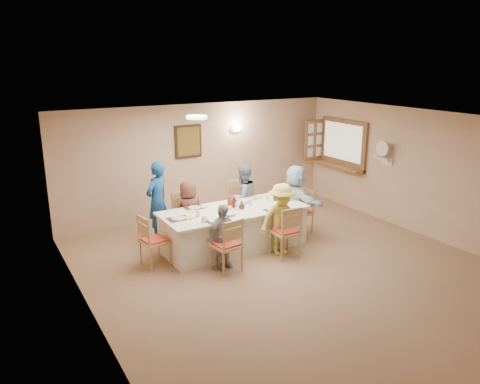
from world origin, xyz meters
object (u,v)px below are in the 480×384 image
serving_hatch (343,144)px  diner_front_right (281,219)px  chair_back_right (240,206)px  dining_table (234,228)px  chair_left_end (155,240)px  diner_back_left (189,212)px  caregiver (157,201)px  diner_right_end (296,200)px  chair_front_right (285,231)px  diner_front_left (222,237)px  condiment_ketchup (230,203)px  desk_fan (384,151)px  chair_right_end (300,212)px  diner_back_right (243,198)px  chair_back_left (187,217)px  chair_front_left (226,244)px

serving_hatch → diner_front_right: size_ratio=1.14×
serving_hatch → chair_back_right: size_ratio=1.48×
dining_table → chair_left_end: chair_left_end is taller
diner_back_left → serving_hatch: bearing=-177.6°
serving_hatch → caregiver: serving_hatch is taller
chair_back_right → diner_right_end: bearing=-44.3°
diner_front_right → diner_right_end: size_ratio=0.93×
chair_front_right → diner_right_end: (0.82, 0.80, 0.23)m
diner_front_left → condiment_ketchup: diner_front_left is taller
diner_front_left → desk_fan: bearing=-5.2°
chair_back_right → diner_front_right: bearing=-90.0°
chair_front_right → diner_right_end: 1.17m
chair_right_end → diner_right_end: (-0.13, 0.00, 0.27)m
caregiver → diner_back_right: bearing=132.6°
dining_table → diner_right_end: diner_right_end is taller
chair_front_right → diner_right_end: bearing=-134.2°
chair_back_right → chair_left_end: bearing=-159.6°
dining_table → chair_back_left: size_ratio=2.86×
chair_front_left → diner_back_right: size_ratio=0.68×
chair_right_end → diner_front_right: 1.19m
serving_hatch → chair_back_right: 3.15m
serving_hatch → chair_back_left: 4.31m
diner_front_right → caregiver: 2.47m
chair_front_left → caregiver: caregiver is taller
chair_back_left → diner_front_left: (0.00, -1.48, 0.09)m
chair_back_right → diner_front_left: bearing=-129.1°
diner_back_right → caregiver: 1.72m
caregiver → diner_back_left: bearing=102.3°
chair_front_right → chair_left_end: size_ratio=1.04×
diner_right_end → diner_back_left: bearing=72.7°
dining_table → condiment_ketchup: bearing=159.3°
chair_front_right → chair_right_end: 1.24m
desk_fan → condiment_ketchup: bearing=174.8°
serving_hatch → diner_front_left: 4.62m
dining_table → chair_right_end: size_ratio=3.02×
serving_hatch → chair_right_end: (-2.03, -1.06, -1.05)m
diner_back_left → diner_back_right: 1.20m
chair_front_left → condiment_ketchup: (0.53, 0.83, 0.41)m
chair_right_end → diner_front_left: diner_front_left is taller
caregiver → diner_front_right: bearing=100.5°
dining_table → diner_back_left: size_ratio=2.21×
chair_right_end → diner_back_right: (-0.95, 0.68, 0.25)m
chair_back_left → diner_front_left: size_ratio=0.84×
diner_front_left → condiment_ketchup: bearing=42.5°
diner_right_end → diner_back_right: bearing=51.7°
diner_front_right → diner_right_end: bearing=45.7°
chair_back_right → chair_right_end: 1.24m
dining_table → diner_back_left: 0.94m
serving_hatch → diner_front_left: (-4.18, -1.74, -0.93)m
serving_hatch → diner_back_right: bearing=-172.8°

